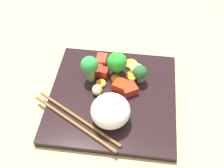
% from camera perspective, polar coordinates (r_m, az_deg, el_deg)
% --- Properties ---
extents(ground_plane, '(1.10, 1.10, 0.02)m').
position_cam_1_polar(ground_plane, '(0.64, 0.13, -3.50)').
color(ground_plane, tan).
extents(square_plate, '(0.27, 0.27, 0.01)m').
position_cam_1_polar(square_plate, '(0.62, 0.13, -2.53)').
color(square_plate, black).
rests_on(square_plate, ground_plane).
extents(rice_mound, '(0.09, 0.09, 0.06)m').
position_cam_1_polar(rice_mound, '(0.55, -0.31, -5.34)').
color(rice_mound, white).
rests_on(rice_mound, square_plate).
extents(broccoli_floret_0, '(0.04, 0.04, 0.06)m').
position_cam_1_polar(broccoli_floret_0, '(0.63, 1.23, 4.29)').
color(broccoli_floret_0, '#6CA94E').
rests_on(broccoli_floret_0, square_plate).
extents(broccoli_floret_1, '(0.04, 0.04, 0.06)m').
position_cam_1_polar(broccoli_floret_1, '(0.62, -4.42, 3.53)').
color(broccoli_floret_1, '#70A94D').
rests_on(broccoli_floret_1, square_plate).
extents(broccoli_floret_2, '(0.03, 0.03, 0.04)m').
position_cam_1_polar(broccoli_floret_2, '(0.63, 5.59, 2.18)').
color(broccoli_floret_2, '#6CA055').
rests_on(broccoli_floret_2, square_plate).
extents(carrot_slice_0, '(0.04, 0.04, 0.01)m').
position_cam_1_polar(carrot_slice_0, '(0.67, 1.60, 3.54)').
color(carrot_slice_0, '#F59C31').
rests_on(carrot_slice_0, square_plate).
extents(carrot_slice_1, '(0.03, 0.03, 0.01)m').
position_cam_1_polar(carrot_slice_1, '(0.65, 3.96, 1.53)').
color(carrot_slice_1, orange).
rests_on(carrot_slice_1, square_plate).
extents(carrot_slice_2, '(0.02, 0.02, 0.01)m').
position_cam_1_polar(carrot_slice_2, '(0.63, -2.17, 0.08)').
color(carrot_slice_2, orange).
rests_on(carrot_slice_2, square_plate).
extents(carrot_slice_3, '(0.04, 0.04, 0.01)m').
position_cam_1_polar(carrot_slice_3, '(0.68, 3.76, 3.93)').
color(carrot_slice_3, '#F99B32').
rests_on(carrot_slice_3, square_plate).
extents(carrot_slice_4, '(0.03, 0.03, 0.01)m').
position_cam_1_polar(carrot_slice_4, '(0.61, -1.10, -2.75)').
color(carrot_slice_4, orange).
rests_on(carrot_slice_4, square_plate).
extents(carrot_slice_5, '(0.03, 0.03, 0.01)m').
position_cam_1_polar(carrot_slice_5, '(0.64, 0.68, 1.01)').
color(carrot_slice_5, orange).
rests_on(carrot_slice_5, square_plate).
extents(pepper_chunk_0, '(0.04, 0.04, 0.02)m').
position_cam_1_polar(pepper_chunk_0, '(0.62, 1.69, -0.27)').
color(pepper_chunk_0, red).
rests_on(pepper_chunk_0, square_plate).
extents(pepper_chunk_1, '(0.02, 0.02, 0.02)m').
position_cam_1_polar(pepper_chunk_1, '(0.65, -1.48, 2.28)').
color(pepper_chunk_1, red).
rests_on(pepper_chunk_1, square_plate).
extents(pepper_chunk_2, '(0.02, 0.03, 0.02)m').
position_cam_1_polar(pepper_chunk_2, '(0.67, -2.09, 4.64)').
color(pepper_chunk_2, red).
rests_on(pepper_chunk_2, square_plate).
extents(pepper_chunk_3, '(0.04, 0.04, 0.02)m').
position_cam_1_polar(pepper_chunk_3, '(0.66, -3.14, 2.91)').
color(pepper_chunk_3, red).
rests_on(pepper_chunk_3, square_plate).
extents(pepper_chunk_4, '(0.04, 0.04, 0.02)m').
position_cam_1_polar(pepper_chunk_4, '(0.62, 3.36, -0.98)').
color(pepper_chunk_4, red).
rests_on(pepper_chunk_4, square_plate).
extents(chicken_piece_0, '(0.04, 0.04, 0.02)m').
position_cam_1_polar(chicken_piece_0, '(0.66, 4.84, 3.08)').
color(chicken_piece_0, tan).
rests_on(chicken_piece_0, square_plate).
extents(chicken_piece_1, '(0.03, 0.03, 0.02)m').
position_cam_1_polar(chicken_piece_1, '(0.61, -3.02, -1.33)').
color(chicken_piece_1, tan).
rests_on(chicken_piece_1, square_plate).
extents(chopstick_pair, '(0.19, 0.12, 0.01)m').
position_cam_1_polar(chopstick_pair, '(0.58, -7.17, -7.14)').
color(chopstick_pair, brown).
rests_on(chopstick_pair, square_plate).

